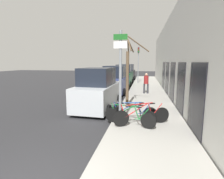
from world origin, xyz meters
TOP-DOWN VIEW (x-y plane):
  - ground_plane at (0.00, 11.20)m, footprint 80.00×80.00m
  - sidewalk_curb at (2.60, 14.00)m, footprint 3.20×32.00m
  - building_facade at (4.35, 13.92)m, footprint 0.23×32.00m
  - signpost at (1.39, 4.23)m, footprint 0.56×0.13m
  - bicycle_0 at (1.79, 4.08)m, footprint 2.16×0.79m
  - bicycle_1 at (2.31, 4.26)m, footprint 2.28×1.09m
  - bicycle_2 at (1.92, 4.52)m, footprint 1.97×0.69m
  - bicycle_3 at (1.87, 4.74)m, footprint 2.22×0.45m
  - parked_car_0 at (-0.29, 6.91)m, footprint 2.25×4.37m
  - parked_car_1 at (-0.18, 12.56)m, footprint 2.23×4.71m
  - parked_car_2 at (-0.06, 17.81)m, footprint 2.02×4.42m
  - parked_car_3 at (-0.10, 23.29)m, footprint 2.10×4.20m
  - pedestrian_near at (2.51, 11.82)m, footprint 0.44×0.38m
  - street_tree at (1.44, 7.24)m, footprint 1.31×1.29m
  - traffic_light at (1.55, 19.28)m, footprint 0.20×0.30m

SIDE VIEW (x-z plane):
  - ground_plane at x=0.00m, z-range 0.00..0.00m
  - sidewalk_curb at x=2.60m, z-range 0.00..0.15m
  - bicycle_2 at x=1.92m, z-range 0.09..0.93m
  - bicycle_3 at x=1.87m, z-range 0.09..0.95m
  - bicycle_0 at x=1.79m, z-range 0.09..0.96m
  - bicycle_1 at x=2.31m, z-range 0.08..1.02m
  - parked_car_1 at x=-0.18m, z-range -0.13..2.29m
  - parked_car_0 at x=-0.29m, z-range -0.13..2.30m
  - parked_car_3 at x=-0.10m, z-range -0.12..2.33m
  - parked_car_2 at x=-0.06m, z-range -0.12..2.33m
  - pedestrian_near at x=2.51m, z-range 0.28..1.97m
  - street_tree at x=1.44m, z-range 0.06..4.11m
  - signpost at x=1.39m, z-range 0.29..4.13m
  - traffic_light at x=1.55m, z-range 0.78..5.28m
  - building_facade at x=4.35m, z-range -0.03..6.47m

